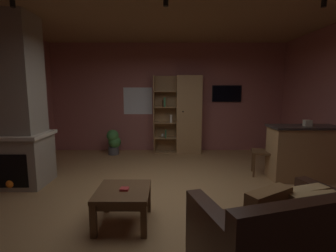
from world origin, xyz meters
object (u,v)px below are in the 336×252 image
(leather_couch, at_px, (283,241))
(table_book_0, at_px, (125,189))
(bookshelf_cabinet, at_px, (186,115))
(kitchen_bar_counter, at_px, (312,153))
(coffee_table, at_px, (124,196))
(stone_fireplace, at_px, (18,110))
(dining_chair, at_px, (269,149))
(potted_floor_plant, at_px, (114,141))
(tissue_box, at_px, (308,123))
(wall_mounted_tv, at_px, (227,94))

(leather_couch, bearing_deg, table_book_0, 152.06)
(bookshelf_cabinet, height_order, kitchen_bar_counter, bookshelf_cabinet)
(bookshelf_cabinet, distance_m, coffee_table, 3.76)
(leather_couch, xyz_separation_m, table_book_0, (-1.55, 0.82, 0.15))
(kitchen_bar_counter, xyz_separation_m, leather_couch, (-1.61, -2.39, -0.20))
(stone_fireplace, distance_m, kitchen_bar_counter, 5.25)
(coffee_table, bearing_deg, dining_chair, 35.38)
(bookshelf_cabinet, xyz_separation_m, table_book_0, (-0.98, -3.59, -0.55))
(table_book_0, bearing_deg, dining_chair, 35.93)
(kitchen_bar_counter, bearing_deg, leather_couch, -124.07)
(stone_fireplace, bearing_deg, potted_floor_plant, 60.27)
(kitchen_bar_counter, bearing_deg, tissue_box, -162.35)
(potted_floor_plant, bearing_deg, stone_fireplace, -119.73)
(table_book_0, bearing_deg, tissue_box, 26.74)
(coffee_table, distance_m, table_book_0, 0.10)
(potted_floor_plant, bearing_deg, kitchen_bar_counter, -23.91)
(tissue_box, relative_size, leather_couch, 0.07)
(kitchen_bar_counter, height_order, leather_couch, kitchen_bar_counter)
(stone_fireplace, bearing_deg, kitchen_bar_counter, 2.77)
(tissue_box, xyz_separation_m, potted_floor_plant, (-3.88, 1.83, -0.71))
(leather_couch, relative_size, potted_floor_plant, 2.52)
(dining_chair, height_order, potted_floor_plant, dining_chair)
(kitchen_bar_counter, relative_size, table_book_0, 15.21)
(kitchen_bar_counter, xyz_separation_m, table_book_0, (-3.16, -1.57, -0.05))
(stone_fireplace, height_order, coffee_table, stone_fireplace)
(stone_fireplace, relative_size, kitchen_bar_counter, 1.86)
(leather_couch, distance_m, coffee_table, 1.78)
(stone_fireplace, bearing_deg, table_book_0, -33.02)
(tissue_box, distance_m, potted_floor_plant, 4.35)
(bookshelf_cabinet, xyz_separation_m, kitchen_bar_counter, (2.18, -2.02, -0.49))
(potted_floor_plant, xyz_separation_m, wall_mounted_tv, (2.95, 0.45, 1.20))
(dining_chair, bearing_deg, potted_floor_plant, 154.62)
(leather_couch, xyz_separation_m, dining_chair, (0.91, 2.60, 0.22))
(tissue_box, xyz_separation_m, table_book_0, (-3.02, -1.52, -0.61))
(kitchen_bar_counter, xyz_separation_m, dining_chair, (-0.71, 0.21, 0.03))
(kitchen_bar_counter, height_order, table_book_0, kitchen_bar_counter)
(dining_chair, xyz_separation_m, potted_floor_plant, (-3.31, 1.57, -0.18))
(table_book_0, bearing_deg, leather_couch, -27.94)
(wall_mounted_tv, bearing_deg, stone_fireplace, -148.91)
(leather_couch, height_order, coffee_table, leather_couch)
(stone_fireplace, distance_m, wall_mounted_tv, 4.81)
(leather_couch, bearing_deg, potted_floor_plant, 120.02)
(table_book_0, distance_m, wall_mounted_tv, 4.47)
(leather_couch, xyz_separation_m, wall_mounted_tv, (0.55, 4.62, 1.24))
(coffee_table, bearing_deg, table_book_0, -40.65)
(tissue_box, height_order, dining_chair, tissue_box)
(coffee_table, distance_m, potted_floor_plant, 3.43)
(tissue_box, relative_size, coffee_table, 0.18)
(kitchen_bar_counter, distance_m, dining_chair, 0.74)
(table_book_0, relative_size, wall_mounted_tv, 0.13)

